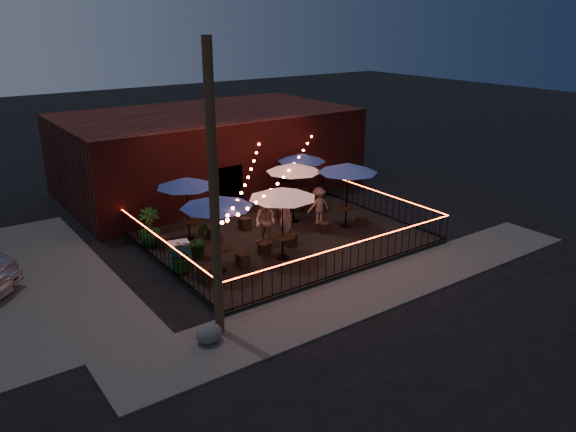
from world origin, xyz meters
The scene contains 35 objects.
ground centered at (0.00, 0.00, 0.00)m, with size 110.00×110.00×0.00m, color black.
patio centered at (0.00, 2.00, 0.07)m, with size 10.00×8.00×0.15m, color black.
sidewalk centered at (0.00, -3.25, 0.03)m, with size 18.00×2.50×0.05m, color #484643.
brick_building centered at (1.00, 9.99, 2.00)m, with size 14.00×8.00×4.00m.
utility_pole centered at (-5.40, -2.60, 4.00)m, with size 0.26×0.26×8.00m, color #392917.
fence_front centered at (0.00, -2.00, 0.66)m, with size 10.00×0.04×1.04m.
fence_left centered at (-5.00, 2.00, 0.66)m, with size 0.04×8.00×1.04m.
fence_right centered at (5.00, 2.00, 0.66)m, with size 0.04×8.00×1.04m.
festoon_lights centered at (-1.01, 1.70, 2.52)m, with size 10.02×8.72×1.32m.
cafe_table_0 centered at (-3.58, 0.70, 2.62)m, with size 3.24×3.24×2.70m.
cafe_table_1 centered at (-3.12, 3.94, 2.45)m, with size 2.50×2.50×2.52m.
cafe_table_2 centered at (-1.18, 0.33, 2.58)m, with size 3.00×3.00×2.66m.
cafe_table_3 centered at (1.42, 3.23, 2.48)m, with size 2.45×2.45×2.56m.
cafe_table_4 centered at (2.85, 1.50, 2.62)m, with size 2.78×2.78×2.71m.
cafe_table_5 centered at (3.01, 4.80, 2.38)m, with size 2.37×2.37×2.44m.
bistro_chair_0 centered at (-4.33, 0.21, 0.41)m, with size 0.43×0.43×0.51m, color black.
bistro_chair_1 centered at (-2.72, 0.57, 0.38)m, with size 0.39×0.39×0.46m, color black.
bistro_chair_2 centered at (-4.31, 3.60, 0.39)m, with size 0.41×0.41×0.48m, color black.
bistro_chair_3 centered at (-2.29, 3.53, 0.37)m, with size 0.37×0.37×0.44m, color black.
bistro_chair_4 centered at (-1.56, 0.96, 0.37)m, with size 0.37×0.37×0.44m, color black.
bistro_chair_5 centered at (-0.24, 1.14, 0.39)m, with size 0.41×0.41×0.49m, color black.
bistro_chair_6 centered at (-0.77, 3.63, 0.39)m, with size 0.41×0.41×0.48m, color black.
bistro_chair_7 centered at (1.23, 3.82, 0.37)m, with size 0.37×0.37×0.44m, color black.
bistro_chair_8 centered at (1.64, 1.41, 0.36)m, with size 0.35×0.35×0.42m, color black.
bistro_chair_9 centered at (3.40, 1.11, 0.35)m, with size 0.34×0.34×0.40m, color black.
bistro_chair_10 centered at (2.69, 4.04, 0.36)m, with size 0.36×0.36×0.43m, color black.
bistro_chair_11 centered at (3.65, 4.44, 0.39)m, with size 0.40×0.40×0.47m, color black.
patron_a centered at (-0.24, 1.53, 1.13)m, with size 0.71×0.47×1.95m, color tan.
patron_b centered at (-1.01, 1.72, 1.07)m, with size 0.89×0.70×1.84m, color tan.
patron_c centered at (2.14, 2.45, 0.94)m, with size 1.02×0.58×1.57m, color tan.
potted_shrub_a centered at (-4.60, 1.43, 0.75)m, with size 1.08×0.94×1.20m, color #134111.
potted_shrub_b centered at (-3.57, 2.16, 0.82)m, with size 0.74×0.59×1.34m, color #163A11.
potted_shrub_c centered at (-4.60, 4.23, 0.88)m, with size 0.82×0.82×1.46m, color #143C0D.
cooler centered at (-4.50, 1.87, 0.61)m, with size 0.77×0.62×0.90m.
boulder centered at (-5.93, -2.95, 0.32)m, with size 0.81×0.69×0.63m, color #44443F.
Camera 1 is at (-11.89, -14.96, 8.39)m, focal length 35.00 mm.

